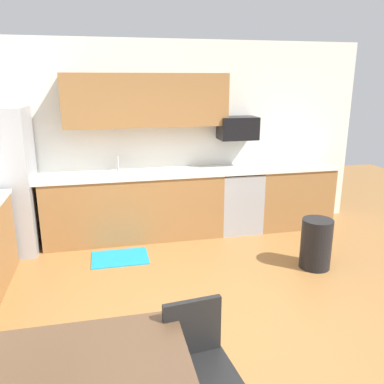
# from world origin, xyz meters

# --- Properties ---
(ground_plane) EXTENTS (12.00, 12.00, 0.00)m
(ground_plane) POSITION_xyz_m (0.00, 0.00, 0.00)
(ground_plane) COLOR #9E6B38
(wall_back) EXTENTS (5.80, 0.10, 2.70)m
(wall_back) POSITION_xyz_m (0.00, 2.65, 1.35)
(wall_back) COLOR silver
(wall_back) RESTS_ON ground
(cabinet_run_back) EXTENTS (2.43, 0.60, 0.90)m
(cabinet_run_back) POSITION_xyz_m (-0.53, 2.30, 0.45)
(cabinet_run_back) COLOR olive
(cabinet_run_back) RESTS_ON ground
(cabinet_run_back_right) EXTENTS (1.12, 0.60, 0.90)m
(cabinet_run_back_right) POSITION_xyz_m (1.84, 2.30, 0.45)
(cabinet_run_back_right) COLOR olive
(cabinet_run_back_right) RESTS_ON ground
(countertop_back) EXTENTS (4.80, 0.64, 0.04)m
(countertop_back) POSITION_xyz_m (0.00, 2.30, 0.92)
(countertop_back) COLOR silver
(countertop_back) RESTS_ON cabinet_run_back
(upper_cabinets_back) EXTENTS (2.20, 0.34, 0.70)m
(upper_cabinets_back) POSITION_xyz_m (-0.30, 2.43, 1.90)
(upper_cabinets_back) COLOR olive
(refrigerator) EXTENTS (0.76, 0.70, 1.85)m
(refrigerator) POSITION_xyz_m (-2.18, 2.22, 0.93)
(refrigerator) COLOR #9EA0A5
(refrigerator) RESTS_ON ground
(oven_range) EXTENTS (0.60, 0.60, 0.91)m
(oven_range) POSITION_xyz_m (0.98, 2.30, 0.46)
(oven_range) COLOR #999BA0
(oven_range) RESTS_ON ground
(microwave) EXTENTS (0.54, 0.36, 0.32)m
(microwave) POSITION_xyz_m (0.98, 2.40, 1.50)
(microwave) COLOR black
(sink_basin) EXTENTS (0.48, 0.40, 0.14)m
(sink_basin) POSITION_xyz_m (-0.72, 2.30, 0.88)
(sink_basin) COLOR #A5A8AD
(sink_basin) RESTS_ON countertop_back
(sink_faucet) EXTENTS (0.02, 0.02, 0.24)m
(sink_faucet) POSITION_xyz_m (-0.72, 2.48, 1.04)
(sink_faucet) COLOR #B2B5BA
(sink_faucet) RESTS_ON countertop_back
(chair_near_table) EXTENTS (0.44, 0.44, 0.85)m
(chair_near_table) POSITION_xyz_m (-0.41, -0.98, 0.50)
(chair_near_table) COLOR black
(chair_near_table) RESTS_ON ground
(trash_bin) EXTENTS (0.36, 0.36, 0.60)m
(trash_bin) POSITION_xyz_m (1.48, 0.90, 0.30)
(trash_bin) COLOR black
(trash_bin) RESTS_ON ground
(floor_mat) EXTENTS (0.70, 0.50, 0.01)m
(floor_mat) POSITION_xyz_m (-0.78, 1.65, 0.01)
(floor_mat) COLOR #198CBF
(floor_mat) RESTS_ON ground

